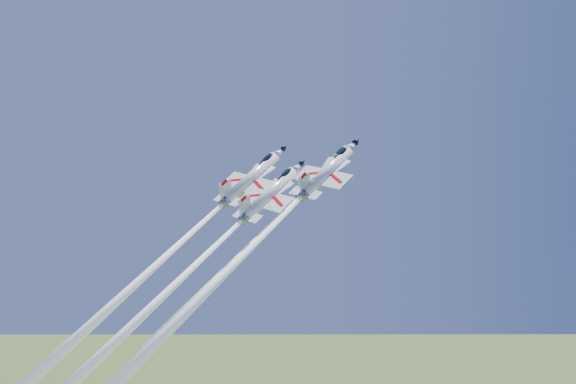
{
  "coord_description": "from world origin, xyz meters",
  "views": [
    {
      "loc": [
        -0.17,
        -102.97,
        104.77
      ],
      "look_at": [
        0.0,
        0.0,
        101.12
      ],
      "focal_mm": 40.0,
      "sensor_mm": 36.0,
      "label": 1
    }
  ],
  "objects_px": {
    "jet_right": "(251,248)",
    "jet_slot": "(195,265)",
    "jet_left": "(174,249)",
    "jet_lead": "(271,226)"
  },
  "relations": [
    {
      "from": "jet_lead",
      "to": "jet_right",
      "type": "bearing_deg",
      "value": -60.84
    },
    {
      "from": "jet_left",
      "to": "jet_right",
      "type": "bearing_deg",
      "value": 1.75
    },
    {
      "from": "jet_left",
      "to": "jet_slot",
      "type": "distance_m",
      "value": 9.16
    },
    {
      "from": "jet_right",
      "to": "jet_slot",
      "type": "bearing_deg",
      "value": -158.35
    },
    {
      "from": "jet_right",
      "to": "jet_slot",
      "type": "relative_size",
      "value": 1.02
    },
    {
      "from": "jet_right",
      "to": "jet_slot",
      "type": "height_order",
      "value": "jet_right"
    },
    {
      "from": "jet_lead",
      "to": "jet_right",
      "type": "distance_m",
      "value": 10.98
    },
    {
      "from": "jet_lead",
      "to": "jet_right",
      "type": "height_order",
      "value": "jet_lead"
    },
    {
      "from": "jet_slot",
      "to": "jet_left",
      "type": "bearing_deg",
      "value": 162.41
    },
    {
      "from": "jet_left",
      "to": "jet_slot",
      "type": "relative_size",
      "value": 1.09
    }
  ]
}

